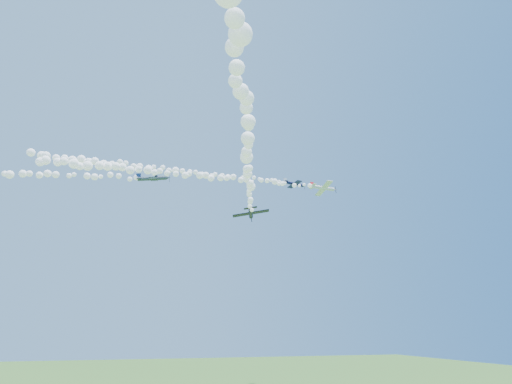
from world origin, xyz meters
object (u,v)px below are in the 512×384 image
object	(u,v)px
plane_white	(323,188)
plane_grey	(153,178)
plane_navy	(294,184)
plane_black	(251,213)

from	to	relation	value
plane_white	plane_grey	distance (m)	46.79
plane_white	plane_navy	size ratio (longest dim) A/B	1.08
plane_navy	plane_black	xyz separation A→B (m)	(-22.20, -33.33, -18.78)
plane_white	plane_black	size ratio (longest dim) A/B	1.14
plane_white	plane_navy	world-z (taller)	plane_navy
plane_white	plane_grey	size ratio (longest dim) A/B	1.06
plane_grey	plane_black	xyz separation A→B (m)	(17.98, -14.41, -10.04)
plane_white	plane_navy	bearing A→B (deg)	119.41
plane_white	plane_black	distance (m)	40.04
plane_navy	plane_black	distance (m)	44.23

